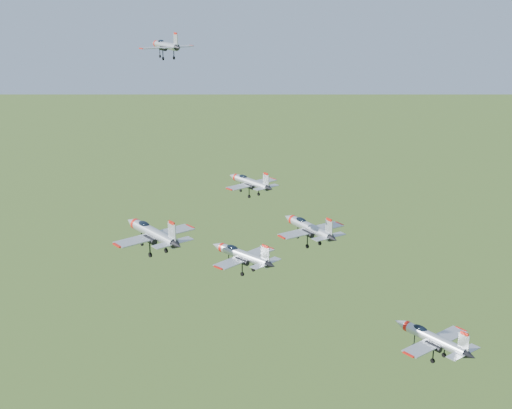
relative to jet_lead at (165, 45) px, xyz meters
The scene contains 6 objects.
jet_lead is the anchor object (origin of this frame).
jet_left_high 31.60m from the jet_lead, 14.22° to the right, with size 10.77×9.06×2.89m.
jet_right_high 44.14m from the jet_lead, 47.97° to the right, with size 13.61×11.46×3.66m.
jet_left_low 41.54m from the jet_lead, ahead, with size 13.72×11.72×3.76m.
jet_right_low 50.55m from the jet_lead, 32.87° to the right, with size 11.31×9.37×3.02m.
jet_trail 68.52m from the jet_lead, 10.95° to the right, with size 12.84×10.83×3.46m.
Camera 1 is at (67.86, -80.33, 161.85)m, focal length 50.00 mm.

